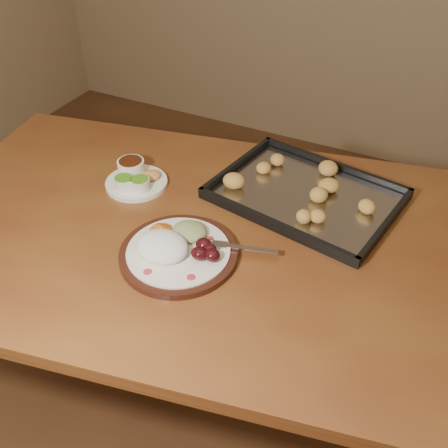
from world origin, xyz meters
The scene contains 4 objects.
dining_table centered at (-0.07, 0.20, 0.65)m, with size 1.64×1.17×0.75m.
dinner_plate centered at (-0.08, 0.08, 0.77)m, with size 0.36×0.28×0.06m.
condiment_saucer centered at (-0.33, 0.29, 0.77)m, with size 0.17×0.17×0.06m.
baking_tray centered at (0.12, 0.44, 0.76)m, with size 0.52×0.42×0.05m.
Camera 1 is at (0.40, -0.64, 1.56)m, focal length 40.00 mm.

